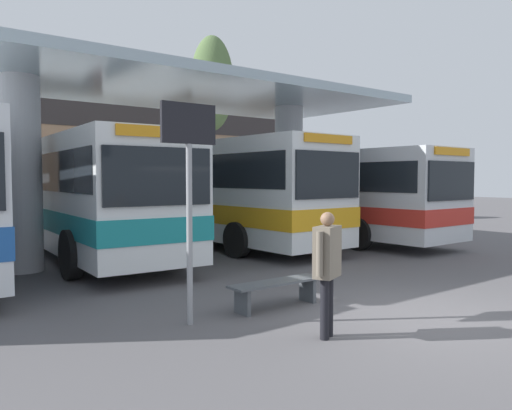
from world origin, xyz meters
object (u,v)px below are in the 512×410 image
Objects in this scene: transit_bus_center_bay at (86,192)px; info_sign_platform at (189,169)px; transit_bus_right_bay at (204,188)px; poplar_tree_behind_left at (212,85)px; transit_bus_far_right_bay at (304,191)px; pedestrian_waiting at (327,261)px; waiting_bench_mid_platform at (277,288)px; parked_car_street at (65,202)px.

info_sign_platform is (-0.98, -7.55, 0.52)m from transit_bus_center_bay.
transit_bus_right_bay is 1.22× the size of poplar_tree_behind_left.
transit_bus_far_right_bay reaches higher than pedestrian_waiting.
info_sign_platform reaches higher than waiting_bench_mid_platform.
info_sign_platform is at bearing -123.30° from poplar_tree_behind_left.
transit_bus_far_right_bay is at bearing -177.75° from transit_bus_center_bay.
transit_bus_right_bay is at bearing -14.61° from transit_bus_far_right_bay.
transit_bus_right_bay reaches higher than transit_bus_center_bay.
transit_bus_far_right_bay is 6.83× the size of waiting_bench_mid_platform.
waiting_bench_mid_platform is at bearing 97.92° from transit_bus_center_bay.
waiting_bench_mid_platform is 21.26m from parked_car_street.
poplar_tree_behind_left is at bearing -135.50° from transit_bus_center_bay.
transit_bus_center_bay reaches higher than parked_car_street.
transit_bus_right_bay is 10.72m from poplar_tree_behind_left.
transit_bus_center_bay is 2.26× the size of parked_car_street.
transit_bus_far_right_bay is 11.90m from info_sign_platform.
parked_car_street is at bearing 78.32° from info_sign_platform.
transit_bus_right_bay reaches higher than info_sign_platform.
transit_bus_right_bay is 3.97m from transit_bus_far_right_bay.
poplar_tree_behind_left is at bearing -99.81° from transit_bus_far_right_bay.
transit_bus_far_right_bay reaches higher than parked_car_street.
parked_car_street reaches higher than waiting_bench_mid_platform.
info_sign_platform is 0.34× the size of poplar_tree_behind_left.
parked_car_street is (2.69, 21.08, 0.60)m from waiting_bench_mid_platform.
transit_bus_center_bay reaches higher than pedestrian_waiting.
waiting_bench_mid_platform is (-3.71, -8.47, -1.52)m from transit_bus_right_bay.
info_sign_platform is at bearing -100.38° from parked_car_street.
transit_bus_right_bay is (4.40, 0.88, 0.04)m from transit_bus_center_bay.
transit_bus_far_right_bay is 12.22m from pedestrian_waiting.
info_sign_platform is at bearing 38.24° from transit_bus_far_right_bay.
info_sign_platform is (-9.23, -7.48, 0.61)m from transit_bus_far_right_bay.
parked_car_street is (-1.02, 12.61, -0.92)m from transit_bus_right_bay.
transit_bus_right_bay reaches higher than waiting_bench_mid_platform.
transit_bus_right_bay is 9.37m from waiting_bench_mid_platform.
transit_bus_center_bay is 0.86× the size of transit_bus_right_bay.
transit_bus_center_bay is 13.96m from poplar_tree_behind_left.
transit_bus_right_bay is at bearing 66.35° from waiting_bench_mid_platform.
poplar_tree_behind_left reaches higher than parked_car_street.
transit_bus_right_bay is 6.65× the size of waiting_bench_mid_platform.
parked_car_street reaches higher than pedestrian_waiting.
transit_bus_far_right_bay reaches higher than waiting_bench_mid_platform.
parked_car_street is (3.37, 13.49, -0.88)m from transit_bus_center_bay.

